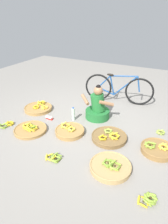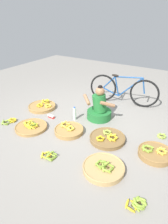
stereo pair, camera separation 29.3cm
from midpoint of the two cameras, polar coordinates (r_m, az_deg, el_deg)
ground_plane at (r=4.09m, az=-0.77°, el=-3.23°), size 10.00×10.00×0.00m
vendor_woman_front at (r=4.18m, az=1.98°, el=1.22°), size 0.75×0.52×0.76m
bicycle_leaning at (r=4.92m, az=8.27°, el=6.70°), size 1.69×0.31×0.73m
banana_basket_near_bicycle at (r=3.98m, az=-17.43°, el=-4.90°), size 0.63×0.63×0.14m
banana_basket_near_vendor at (r=3.59m, az=5.04°, el=-7.27°), size 0.64×0.64×0.15m
banana_basket_mid_left at (r=4.75m, az=-14.91°, el=1.09°), size 0.64×0.64×0.16m
banana_basket_back_center at (r=2.99m, az=4.85°, el=-15.63°), size 0.62×0.62×0.16m
banana_basket_front_left at (r=3.45m, az=18.38°, el=-10.26°), size 0.55×0.55×0.16m
banana_basket_back_right at (r=3.76m, az=-6.43°, el=-5.52°), size 0.56×0.56×0.16m
loose_bananas_front_right at (r=3.96m, az=19.55°, el=-5.63°), size 0.19×0.19×0.08m
loose_bananas_back_left at (r=2.71m, az=15.35°, el=-23.50°), size 0.25×0.26×0.09m
loose_bananas_front_center at (r=3.22m, az=-11.43°, el=-13.05°), size 0.28×0.24×0.08m
loose_bananas_mid_right at (r=4.33m, az=-23.26°, el=-3.35°), size 0.25×0.33×0.09m
water_bottle at (r=4.13m, az=-5.18°, el=-0.68°), size 0.06×0.06×0.30m
packet_carton_stack at (r=4.30m, az=-12.08°, el=-1.73°), size 0.18×0.06×0.06m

